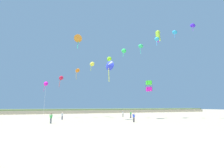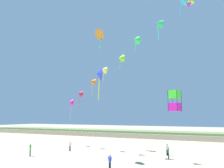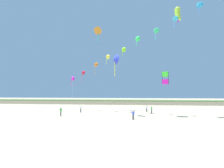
{
  "view_description": "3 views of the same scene",
  "coord_description": "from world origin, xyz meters",
  "px_view_note": "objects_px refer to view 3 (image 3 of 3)",
  "views": [
    {
      "loc": [
        -10.2,
        -16.0,
        2.83
      ],
      "look_at": [
        0.0,
        13.41,
        7.44
      ],
      "focal_mm": 24.0,
      "sensor_mm": 36.0,
      "label": 1
    },
    {
      "loc": [
        14.23,
        -14.19,
        5.58
      ],
      "look_at": [
        0.95,
        12.09,
        9.6
      ],
      "focal_mm": 38.0,
      "sensor_mm": 36.0,
      "label": 2
    },
    {
      "loc": [
        2.72,
        -21.24,
        4.59
      ],
      "look_at": [
        -1.77,
        13.54,
        6.29
      ],
      "focal_mm": 28.0,
      "sensor_mm": 36.0,
      "label": 3
    }
  ],
  "objects_px": {
    "person_near_left": "(81,108)",
    "person_far_right": "(147,108)",
    "large_kite_outer_drift": "(178,14)",
    "large_kite_high_solo": "(98,30)",
    "person_mid_center": "(61,111)",
    "large_kite_mid_trail": "(165,78)",
    "person_far_left": "(133,114)",
    "large_kite_low_lead": "(115,59)",
    "person_near_right": "(152,109)"
  },
  "relations": [
    {
      "from": "person_mid_center",
      "to": "person_far_right",
      "type": "bearing_deg",
      "value": 29.08
    },
    {
      "from": "person_mid_center",
      "to": "person_near_right",
      "type": "bearing_deg",
      "value": 20.35
    },
    {
      "from": "person_near_right",
      "to": "person_near_left",
      "type": "bearing_deg",
      "value": 179.79
    },
    {
      "from": "person_near_left",
      "to": "large_kite_mid_trail",
      "type": "distance_m",
      "value": 19.9
    },
    {
      "from": "person_mid_center",
      "to": "large_kite_low_lead",
      "type": "relative_size",
      "value": 0.37
    },
    {
      "from": "person_mid_center",
      "to": "person_far_right",
      "type": "xyz_separation_m",
      "value": [
        17.0,
        9.45,
        0.01
      ]
    },
    {
      "from": "large_kite_mid_trail",
      "to": "large_kite_high_solo",
      "type": "bearing_deg",
      "value": 148.08
    },
    {
      "from": "person_near_left",
      "to": "large_kite_low_lead",
      "type": "xyz_separation_m",
      "value": [
        8.54,
        -5.53,
        10.2
      ]
    },
    {
      "from": "person_far_left",
      "to": "person_far_right",
      "type": "relative_size",
      "value": 0.96
    },
    {
      "from": "person_near_right",
      "to": "person_mid_center",
      "type": "height_order",
      "value": "person_mid_center"
    },
    {
      "from": "person_mid_center",
      "to": "large_kite_outer_drift",
      "type": "relative_size",
      "value": 0.55
    },
    {
      "from": "large_kite_low_lead",
      "to": "large_kite_high_solo",
      "type": "bearing_deg",
      "value": 118.94
    },
    {
      "from": "person_mid_center",
      "to": "person_far_left",
      "type": "xyz_separation_m",
      "value": [
        13.93,
        -2.57,
        -0.03
      ]
    },
    {
      "from": "large_kite_low_lead",
      "to": "large_kite_mid_trail",
      "type": "xyz_separation_m",
      "value": [
        9.59,
        0.42,
        -3.79
      ]
    },
    {
      "from": "person_near_left",
      "to": "large_kite_high_solo",
      "type": "bearing_deg",
      "value": 53.36
    },
    {
      "from": "large_kite_low_lead",
      "to": "large_kite_high_solo",
      "type": "xyz_separation_m",
      "value": [
        -5.4,
        9.76,
        9.42
      ]
    },
    {
      "from": "person_near_left",
      "to": "large_kite_low_lead",
      "type": "height_order",
      "value": "large_kite_low_lead"
    },
    {
      "from": "large_kite_low_lead",
      "to": "large_kite_mid_trail",
      "type": "relative_size",
      "value": 1.92
    },
    {
      "from": "person_far_right",
      "to": "person_mid_center",
      "type": "bearing_deg",
      "value": -150.92
    },
    {
      "from": "person_mid_center",
      "to": "person_far_left",
      "type": "height_order",
      "value": "person_mid_center"
    },
    {
      "from": "person_near_right",
      "to": "large_kite_outer_drift",
      "type": "xyz_separation_m",
      "value": [
        4.3,
        -6.26,
        18.12
      ]
    },
    {
      "from": "person_near_left",
      "to": "person_mid_center",
      "type": "relative_size",
      "value": 0.94
    },
    {
      "from": "person_near_left",
      "to": "large_kite_mid_trail",
      "type": "bearing_deg",
      "value": -15.74
    },
    {
      "from": "person_far_right",
      "to": "large_kite_mid_trail",
      "type": "relative_size",
      "value": 0.73
    },
    {
      "from": "person_near_left",
      "to": "person_mid_center",
      "type": "height_order",
      "value": "person_mid_center"
    },
    {
      "from": "large_kite_outer_drift",
      "to": "person_far_right",
      "type": "bearing_deg",
      "value": 119.61
    },
    {
      "from": "person_far_right",
      "to": "large_kite_low_lead",
      "type": "bearing_deg",
      "value": -128.43
    },
    {
      "from": "person_near_right",
      "to": "large_kite_low_lead",
      "type": "xyz_separation_m",
      "value": [
        -7.45,
        -5.47,
        10.2
      ]
    },
    {
      "from": "large_kite_outer_drift",
      "to": "person_near_left",
      "type": "bearing_deg",
      "value": 162.7
    },
    {
      "from": "large_kite_high_solo",
      "to": "person_far_left",
      "type": "bearing_deg",
      "value": -56.51
    },
    {
      "from": "large_kite_low_lead",
      "to": "large_kite_outer_drift",
      "type": "relative_size",
      "value": 1.48
    },
    {
      "from": "person_near_left",
      "to": "large_kite_mid_trail",
      "type": "relative_size",
      "value": 0.67
    },
    {
      "from": "person_far_left",
      "to": "person_far_right",
      "type": "height_order",
      "value": "person_far_right"
    },
    {
      "from": "large_kite_outer_drift",
      "to": "large_kite_high_solo",
      "type": "bearing_deg",
      "value": 148.41
    },
    {
      "from": "person_near_right",
      "to": "large_kite_mid_trail",
      "type": "relative_size",
      "value": 0.67
    },
    {
      "from": "person_mid_center",
      "to": "large_kite_outer_drift",
      "type": "xyz_separation_m",
      "value": [
        22.16,
        0.36,
        18.05
      ]
    },
    {
      "from": "person_mid_center",
      "to": "large_kite_high_solo",
      "type": "relative_size",
      "value": 0.42
    },
    {
      "from": "person_far_left",
      "to": "large_kite_high_solo",
      "type": "distance_m",
      "value": 25.39
    },
    {
      "from": "person_near_right",
      "to": "person_far_left",
      "type": "xyz_separation_m",
      "value": [
        -3.93,
        -9.19,
        0.04
      ]
    },
    {
      "from": "person_near_right",
      "to": "person_mid_center",
      "type": "xyz_separation_m",
      "value": [
        -17.86,
        -6.63,
        0.07
      ]
    },
    {
      "from": "person_near_left",
      "to": "person_far_left",
      "type": "distance_m",
      "value": 15.2
    },
    {
      "from": "person_near_left",
      "to": "person_far_left",
      "type": "relative_size",
      "value": 0.97
    },
    {
      "from": "person_far_right",
      "to": "large_kite_mid_trail",
      "type": "bearing_deg",
      "value": -69.13
    },
    {
      "from": "person_near_left",
      "to": "person_far_right",
      "type": "xyz_separation_m",
      "value": [
        15.12,
        2.77,
        0.07
      ]
    },
    {
      "from": "person_near_right",
      "to": "person_far_left",
      "type": "height_order",
      "value": "person_far_left"
    },
    {
      "from": "large_kite_mid_trail",
      "to": "large_kite_high_solo",
      "type": "xyz_separation_m",
      "value": [
        -14.98,
        9.34,
        13.2
      ]
    },
    {
      "from": "person_near_left",
      "to": "large_kite_high_solo",
      "type": "distance_m",
      "value": 20.31
    },
    {
      "from": "person_near_left",
      "to": "person_far_right",
      "type": "height_order",
      "value": "person_far_right"
    },
    {
      "from": "person_far_right",
      "to": "person_near_left",
      "type": "bearing_deg",
      "value": -169.62
    },
    {
      "from": "large_kite_outer_drift",
      "to": "person_near_right",
      "type": "bearing_deg",
      "value": 124.48
    }
  ]
}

